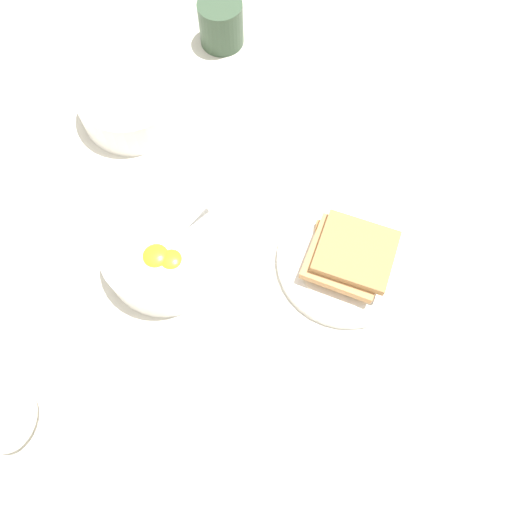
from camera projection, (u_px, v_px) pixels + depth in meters
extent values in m
plane|color=beige|center=(139.00, 213.00, 0.71)|extent=(3.00, 3.00, 0.00)
cylinder|color=white|center=(164.00, 253.00, 0.66)|extent=(0.16, 0.16, 0.05)
cylinder|color=white|center=(164.00, 252.00, 0.66)|extent=(0.13, 0.13, 0.02)
ellipsoid|color=yellow|center=(172.00, 261.00, 0.63)|extent=(0.04, 0.04, 0.02)
ellipsoid|color=yellow|center=(157.00, 257.00, 0.63)|extent=(0.04, 0.04, 0.02)
cylinder|color=black|center=(174.00, 242.00, 0.65)|extent=(0.04, 0.04, 0.00)
ellipsoid|color=silver|center=(172.00, 240.00, 0.65)|extent=(0.03, 0.02, 0.01)
cube|color=silver|center=(196.00, 215.00, 0.64)|extent=(0.05, 0.02, 0.03)
cylinder|color=white|center=(345.00, 262.00, 0.68)|extent=(0.19, 0.19, 0.01)
cylinder|color=white|center=(346.00, 260.00, 0.67)|extent=(0.13, 0.13, 0.00)
cube|color=#9E7042|center=(349.00, 255.00, 0.66)|extent=(0.13, 0.12, 0.01)
cube|color=tan|center=(346.00, 257.00, 0.65)|extent=(0.14, 0.14, 0.01)
cube|color=#9E7042|center=(356.00, 251.00, 0.64)|extent=(0.13, 0.13, 0.01)
ellipsoid|color=white|center=(13.00, 421.00, 0.59)|extent=(0.08, 0.09, 0.03)
cube|color=white|center=(39.00, 357.00, 0.62)|extent=(0.07, 0.09, 0.01)
cylinder|color=white|center=(131.00, 102.00, 0.75)|extent=(0.16, 0.16, 0.06)
cylinder|color=white|center=(128.00, 94.00, 0.74)|extent=(0.13, 0.13, 0.02)
cylinder|color=#334733|center=(221.00, 23.00, 0.81)|extent=(0.07, 0.07, 0.07)
cylinder|color=#472B16|center=(220.00, 9.00, 0.78)|extent=(0.06, 0.06, 0.01)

